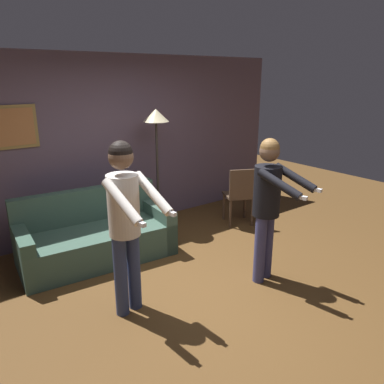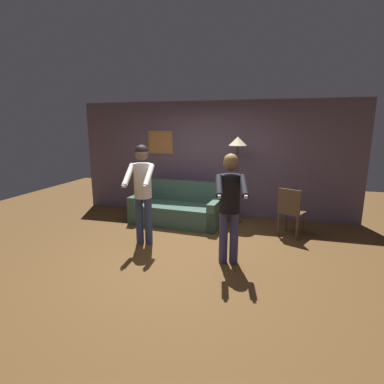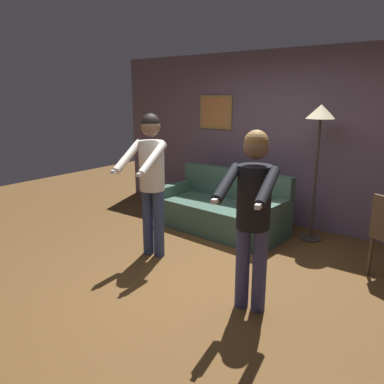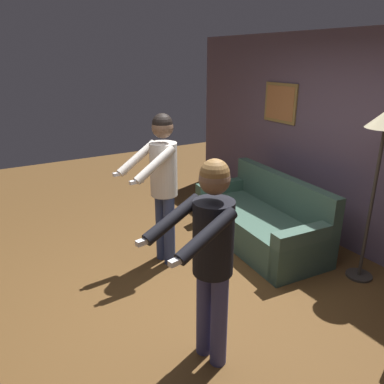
{
  "view_description": "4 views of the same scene",
  "coord_description": "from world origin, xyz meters",
  "px_view_note": "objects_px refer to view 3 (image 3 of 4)",
  "views": [
    {
      "loc": [
        -2.28,
        -2.89,
        2.29
      ],
      "look_at": [
        -0.09,
        0.02,
        1.15
      ],
      "focal_mm": 35.0,
      "sensor_mm": 36.0,
      "label": 1
    },
    {
      "loc": [
        1.29,
        -4.51,
        2.03
      ],
      "look_at": [
        0.15,
        -0.2,
        1.06
      ],
      "focal_mm": 28.0,
      "sensor_mm": 36.0,
      "label": 2
    },
    {
      "loc": [
        2.16,
        -3.11,
        1.93
      ],
      "look_at": [
        -0.04,
        -0.12,
        0.98
      ],
      "focal_mm": 35.0,
      "sensor_mm": 36.0,
      "label": 3
    },
    {
      "loc": [
        2.72,
        -1.61,
        2.31
      ],
      "look_at": [
        -0.07,
        0.04,
        1.12
      ],
      "focal_mm": 35.0,
      "sensor_mm": 36.0,
      "label": 4
    }
  ],
  "objects_px": {
    "torchiere_lamp": "(320,125)",
    "person_standing_left": "(151,172)",
    "person_standing_right": "(253,206)",
    "couch": "(222,212)"
  },
  "relations": [
    {
      "from": "couch",
      "to": "torchiere_lamp",
      "type": "bearing_deg",
      "value": 18.56
    },
    {
      "from": "couch",
      "to": "person_standing_left",
      "type": "distance_m",
      "value": 1.52
    },
    {
      "from": "couch",
      "to": "person_standing_left",
      "type": "relative_size",
      "value": 1.13
    },
    {
      "from": "person_standing_left",
      "to": "couch",
      "type": "bearing_deg",
      "value": 81.09
    },
    {
      "from": "person_standing_left",
      "to": "person_standing_right",
      "type": "bearing_deg",
      "value": -13.84
    },
    {
      "from": "torchiere_lamp",
      "to": "person_standing_left",
      "type": "height_order",
      "value": "torchiere_lamp"
    },
    {
      "from": "couch",
      "to": "torchiere_lamp",
      "type": "relative_size",
      "value": 1.07
    },
    {
      "from": "person_standing_left",
      "to": "torchiere_lamp",
      "type": "bearing_deg",
      "value": 50.34
    },
    {
      "from": "torchiere_lamp",
      "to": "person_standing_right",
      "type": "height_order",
      "value": "torchiere_lamp"
    },
    {
      "from": "couch",
      "to": "person_standing_right",
      "type": "bearing_deg",
      "value": -51.22
    }
  ]
}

